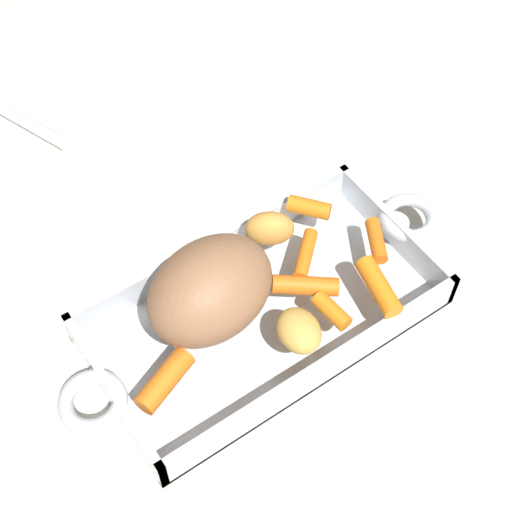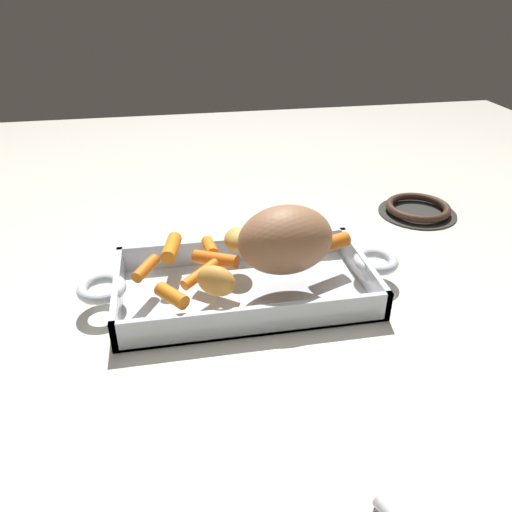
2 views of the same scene
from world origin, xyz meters
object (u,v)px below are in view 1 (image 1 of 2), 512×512
object	(u,v)px
baby_carrot_southeast	(165,380)
baby_carrot_center_left	(332,311)
baby_carrot_northwest	(376,241)
baby_carrot_long	(379,287)
baby_carrot_southwest	(305,286)
pork_roast	(210,290)
potato_near_roast	(270,229)
baby_carrot_northeast	(309,208)
roasting_dish	(264,312)
baby_carrot_center_right	(306,254)
potato_whole	(298,331)

from	to	relation	value
baby_carrot_southeast	baby_carrot_center_left	xyz separation A→B (m)	(0.18, -0.03, -0.00)
baby_carrot_northwest	baby_carrot_long	size ratio (longest dim) A/B	0.79
baby_carrot_southwest	baby_carrot_southeast	world-z (taller)	baby_carrot_southeast
pork_roast	potato_near_roast	distance (m)	0.12
potato_near_roast	baby_carrot_northeast	bearing A→B (deg)	6.22
roasting_dish	baby_carrot_southwest	bearing A→B (deg)	-24.06
roasting_dish	baby_carrot_center_right	xyz separation A→B (m)	(0.07, 0.02, 0.04)
baby_carrot_center_left	potato_whole	world-z (taller)	potato_whole
baby_carrot_southwest	baby_carrot_center_left	xyz separation A→B (m)	(0.00, -0.04, -0.00)
baby_carrot_center_left	baby_carrot_center_right	bearing A→B (deg)	74.01
pork_roast	baby_carrot_long	distance (m)	0.18
baby_carrot_southwest	potato_whole	world-z (taller)	potato_whole
baby_carrot_northwest	pork_roast	bearing A→B (deg)	172.80
baby_carrot_center_left	baby_carrot_long	bearing A→B (deg)	-5.32
roasting_dish	baby_carrot_long	distance (m)	0.13
baby_carrot_southeast	baby_carrot_northeast	world-z (taller)	baby_carrot_southeast
potato_whole	potato_near_roast	bearing A→B (deg)	67.67
baby_carrot_center_left	roasting_dish	bearing A→B (deg)	127.71
baby_carrot_center_left	baby_carrot_northeast	bearing A→B (deg)	63.01
baby_carrot_long	potato_whole	world-z (taller)	potato_whole
baby_carrot_southwest	potato_near_roast	world-z (taller)	potato_near_roast
baby_carrot_center_left	baby_carrot_northwest	bearing A→B (deg)	24.62
potato_whole	baby_carrot_northeast	bearing A→B (deg)	49.22
baby_carrot_northwest	baby_carrot_center_left	size ratio (longest dim) A/B	1.22
baby_carrot_center_right	baby_carrot_northwest	distance (m)	0.08
baby_carrot_center_left	potato_near_roast	xyz separation A→B (m)	(0.00, 0.12, 0.01)
roasting_dish	pork_roast	distance (m)	0.10
baby_carrot_northwest	baby_carrot_center_left	world-z (taller)	baby_carrot_center_left
roasting_dish	potato_whole	size ratio (longest dim) A/B	8.94
baby_carrot_center_right	baby_carrot_southwest	bearing A→B (deg)	-127.10
baby_carrot_southwest	potato_whole	size ratio (longest dim) A/B	1.31
roasting_dish	pork_roast	world-z (taller)	pork_roast
baby_carrot_southeast	baby_carrot_center_left	world-z (taller)	baby_carrot_southeast
baby_carrot_northwest	baby_carrot_center_left	distance (m)	0.11
roasting_dish	baby_carrot_southeast	bearing A→B (deg)	-167.56
baby_carrot_northwest	baby_carrot_center_left	bearing A→B (deg)	-155.38
roasting_dish	baby_carrot_northwest	world-z (taller)	baby_carrot_northwest
roasting_dish	baby_carrot_northeast	world-z (taller)	baby_carrot_northeast
baby_carrot_long	potato_near_roast	size ratio (longest dim) A/B	1.24
baby_carrot_center_left	potato_near_roast	world-z (taller)	potato_near_roast
baby_carrot_southwest	baby_carrot_center_right	distance (m)	0.04
baby_carrot_northeast	potato_whole	distance (m)	0.17
baby_carrot_center_right	baby_carrot_long	bearing A→B (deg)	-64.79
baby_carrot_northeast	baby_carrot_long	size ratio (longest dim) A/B	0.72
baby_carrot_northeast	baby_carrot_northwest	world-z (taller)	baby_carrot_northeast
baby_carrot_center_right	potato_near_roast	world-z (taller)	potato_near_roast
pork_roast	baby_carrot_long	xyz separation A→B (m)	(0.16, -0.07, -0.04)
roasting_dish	baby_carrot_northeast	size ratio (longest dim) A/B	9.81
pork_roast	baby_carrot_center_left	xyz separation A→B (m)	(0.10, -0.07, -0.04)
baby_carrot_southeast	baby_carrot_northeast	size ratio (longest dim) A/B	1.38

